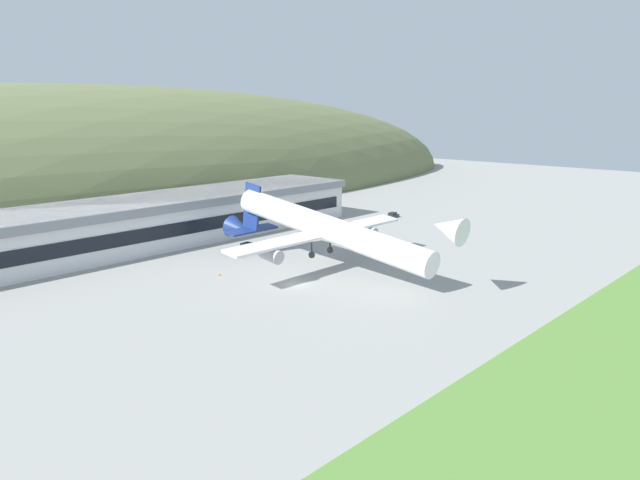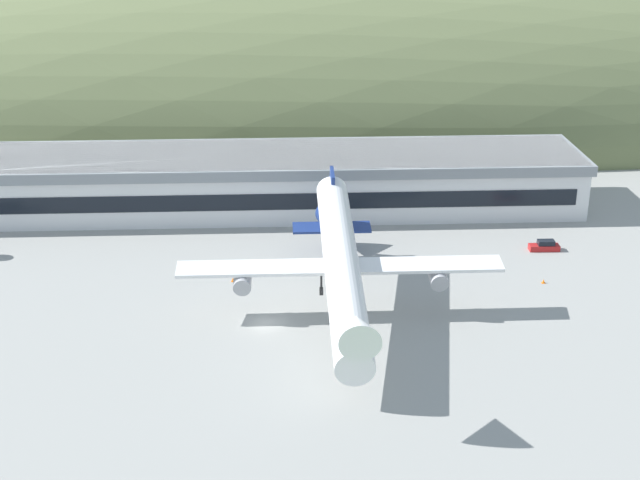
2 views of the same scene
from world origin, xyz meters
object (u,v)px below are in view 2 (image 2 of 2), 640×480
(service_car_1, at_px, (545,246))
(service_car_2, at_px, (341,245))
(terminal_building, at_px, (253,178))
(cargo_airplane, at_px, (341,263))
(traffic_cone_0, at_px, (543,281))
(traffic_cone_1, at_px, (233,280))

(service_car_1, xyz_separation_m, service_car_2, (-30.83, 1.94, -0.05))
(terminal_building, height_order, service_car_1, terminal_building)
(service_car_1, bearing_deg, service_car_2, 176.40)
(cargo_airplane, xyz_separation_m, service_car_1, (32.49, 20.62, -6.83))
(service_car_1, distance_m, service_car_2, 30.89)
(traffic_cone_0, bearing_deg, service_car_2, 153.56)
(terminal_building, distance_m, service_car_1, 49.35)
(terminal_building, bearing_deg, cargo_airplane, -73.83)
(terminal_building, relative_size, service_car_1, 24.23)
(traffic_cone_1, bearing_deg, traffic_cone_0, -3.44)
(cargo_airplane, distance_m, traffic_cone_0, 31.23)
(traffic_cone_1, bearing_deg, service_car_1, 10.97)
(terminal_building, distance_m, traffic_cone_0, 52.60)
(service_car_1, relative_size, traffic_cone_1, 7.90)
(service_car_1, xyz_separation_m, traffic_cone_1, (-46.80, -9.07, -0.39))
(terminal_building, xyz_separation_m, traffic_cone_1, (-2.30, -29.87, -5.18))
(terminal_building, bearing_deg, service_car_1, -25.05)
(traffic_cone_1, bearing_deg, service_car_2, 34.59)
(service_car_2, relative_size, traffic_cone_1, 6.60)
(service_car_2, bearing_deg, traffic_cone_0, -26.44)
(traffic_cone_0, bearing_deg, terminal_building, 141.65)
(service_car_2, height_order, traffic_cone_1, service_car_2)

